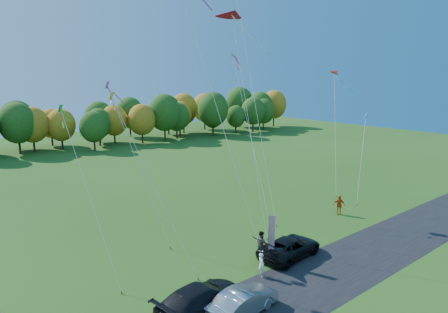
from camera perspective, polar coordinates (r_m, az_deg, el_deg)
ground at (r=31.54m, az=7.13°, el=-14.29°), size 160.00×160.00×0.00m
asphalt_strip at (r=29.25m, az=13.05°, el=-16.68°), size 90.00×6.00×0.01m
tree_line at (r=78.46m, az=-23.27°, el=0.51°), size 116.00×12.00×10.00m
black_suv at (r=31.73m, az=9.40°, el=-12.65°), size 5.80×3.07×1.55m
silver_sedan at (r=24.66m, az=2.73°, el=-20.01°), size 4.97×2.27×1.58m
dark_truck_a at (r=24.79m, az=-3.42°, el=-19.63°), size 6.20×3.16×1.73m
person_tailgate_a at (r=28.60m, az=5.36°, el=-15.16°), size 0.61×0.74×1.73m
person_tailgate_b at (r=31.68m, az=5.30°, el=-12.21°), size 0.80×0.99×1.92m
person_east at (r=41.75m, az=16.11°, el=-6.68°), size 1.14×1.16×1.96m
feather_flag at (r=29.89m, az=6.73°, el=-10.90°), size 0.47×0.24×3.81m
kite_delta_blue at (r=33.73m, az=-1.77°, el=9.55°), size 3.49×10.89×24.86m
kite_parafoil_orange at (r=40.76m, az=3.96°, el=10.47°), size 6.00×12.38×26.25m
kite_delta_red at (r=35.99m, az=3.44°, el=5.99°), size 4.26×9.12×21.02m
kite_parafoil_rainbow at (r=50.42m, az=15.61°, el=3.67°), size 8.05×6.33×14.68m
kite_diamond_yellow at (r=28.46m, az=-10.09°, el=-3.82°), size 2.85×7.81×12.83m
kite_diamond_green at (r=27.96m, az=-18.69°, el=-5.27°), size 1.42×6.74×11.99m
kite_diamond_white at (r=40.59m, az=3.65°, el=3.65°), size 2.14×7.97×16.77m
kite_diamond_pink at (r=32.98m, az=-12.16°, el=-1.15°), size 2.62×6.26×13.51m
kite_diamond_blue_low at (r=47.17m, az=19.04°, el=-0.19°), size 5.84×3.40×9.73m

